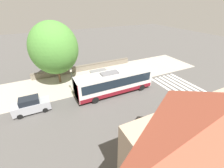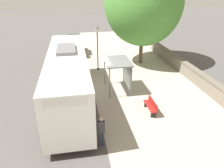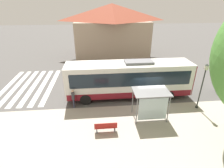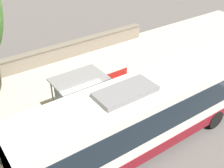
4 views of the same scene
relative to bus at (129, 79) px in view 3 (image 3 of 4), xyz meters
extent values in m
plane|color=#514F4C|center=(-1.79, -1.51, -1.88)|extent=(120.00, 120.00, 0.00)
cube|color=#ADA393|center=(-6.29, -1.51, -1.87)|extent=(9.00, 44.00, 0.02)
cube|color=silver|center=(3.21, 8.17, -1.88)|extent=(9.00, 0.50, 0.01)
cube|color=silver|center=(3.21, 9.12, -1.88)|extent=(9.00, 0.50, 0.01)
cube|color=silver|center=(3.21, 10.07, -1.88)|extent=(9.00, 0.50, 0.01)
cube|color=silver|center=(3.21, 11.02, -1.88)|extent=(9.00, 0.50, 0.01)
cube|color=silver|center=(3.21, 11.97, -1.88)|extent=(9.00, 0.50, 0.01)
cube|color=silver|center=(3.21, 12.92, -1.88)|extent=(9.00, 0.50, 0.01)
cube|color=tan|center=(14.79, 0.24, 0.95)|extent=(6.65, 11.80, 5.67)
pyramid|color=#9E4733|center=(14.79, 0.24, 5.06)|extent=(7.25, 12.40, 2.55)
cube|color=silver|center=(0.00, 0.02, 0.05)|extent=(2.50, 11.76, 2.96)
cube|color=black|center=(0.00, 0.02, 0.44)|extent=(2.54, 10.82, 1.30)
cube|color=maroon|center=(0.00, 0.02, -1.13)|extent=(2.54, 11.53, 0.59)
cube|color=maroon|center=(0.00, -5.83, 0.05)|extent=(2.54, 0.06, 2.84)
cube|color=black|center=(0.00, 5.86, 1.24)|extent=(1.87, 0.08, 0.41)
cube|color=slate|center=(0.00, -0.86, 1.64)|extent=(1.25, 2.59, 0.22)
cylinder|color=black|center=(-1.17, 4.14, -1.38)|extent=(0.30, 1.00, 1.00)
cylinder|color=black|center=(1.17, 4.14, -1.38)|extent=(0.30, 1.00, 1.00)
cylinder|color=black|center=(-1.17, -3.63, -1.38)|extent=(0.30, 1.00, 1.00)
cylinder|color=black|center=(1.17, -3.63, -1.38)|extent=(0.30, 1.00, 1.00)
cylinder|color=slate|center=(-2.84, -2.27, -0.72)|extent=(0.08, 0.08, 2.32)
cylinder|color=slate|center=(-2.84, 0.18, -0.72)|extent=(0.08, 0.08, 2.32)
cylinder|color=slate|center=(-4.42, -2.27, -0.72)|extent=(0.08, 0.08, 2.32)
cylinder|color=slate|center=(-4.42, 0.18, -0.72)|extent=(0.08, 0.08, 2.32)
cube|color=slate|center=(-3.63, -1.04, 0.48)|extent=(1.88, 2.74, 0.08)
cube|color=silver|center=(-4.40, -1.04, -0.61)|extent=(0.03, 2.20, 1.85)
cylinder|color=#2D3347|center=(-1.65, 5.16, -1.46)|extent=(0.12, 0.12, 0.83)
cylinder|color=#2D3347|center=(-1.49, 5.16, -1.46)|extent=(0.12, 0.12, 0.83)
cube|color=#333338|center=(-1.57, 5.16, -0.71)|extent=(0.34, 0.22, 0.67)
sphere|color=tan|center=(-1.57, 5.16, -0.26)|extent=(0.23, 0.23, 0.23)
cube|color=maroon|center=(-5.07, 2.55, -1.43)|extent=(0.40, 1.62, 0.06)
cube|color=maroon|center=(-5.24, 2.55, -1.20)|extent=(0.04, 1.62, 0.40)
cube|color=black|center=(-5.07, 1.90, -1.65)|extent=(0.32, 0.06, 0.45)
cube|color=black|center=(-5.07, 3.19, -1.65)|extent=(0.32, 0.06, 0.45)
cylinder|color=#2D332D|center=(-2.70, -5.68, -1.80)|extent=(0.24, 0.24, 0.16)
cylinder|color=#2D332D|center=(-2.70, -5.68, -0.07)|extent=(0.10, 0.10, 3.61)
cube|color=silver|center=(-2.70, -5.68, 1.91)|extent=(0.24, 0.24, 0.35)
pyramid|color=#2D332D|center=(-2.70, -5.68, 2.15)|extent=(0.28, 0.28, 0.14)
cylinder|color=black|center=(0.21, -10.01, -1.56)|extent=(0.22, 0.64, 0.64)
camera|label=1|loc=(17.39, -9.00, 10.50)|focal=24.00mm
camera|label=2|loc=(-0.51, 14.02, 5.72)|focal=35.00mm
camera|label=3|loc=(-15.00, 3.04, 6.74)|focal=28.00mm
camera|label=4|loc=(7.30, -6.68, 7.99)|focal=45.00mm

